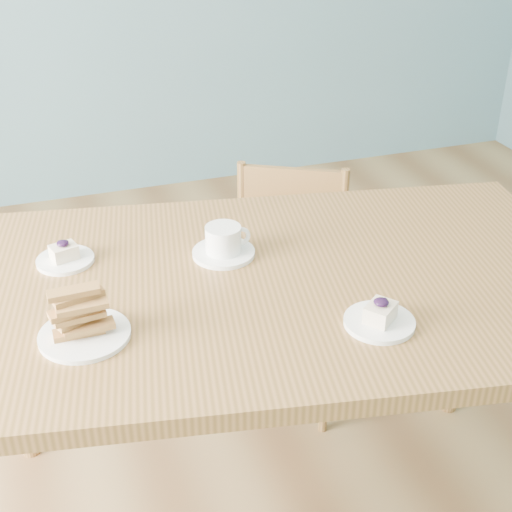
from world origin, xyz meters
TOP-DOWN VIEW (x-y plane):
  - room at (0.00, 0.00)m, footprint 5.01×5.01m
  - dining_table at (0.05, 0.10)m, footprint 1.67×1.13m
  - dining_chair at (0.30, 0.63)m, footprint 0.49×0.49m
  - cheesecake_plate_near at (0.21, -0.15)m, footprint 0.15×0.15m
  - cheesecake_plate_far at (-0.39, 0.33)m, footprint 0.14×0.14m
  - coffee_cup at (-0.02, 0.24)m, footprint 0.15×0.15m
  - biscotti_plate at (-0.38, 0.01)m, footprint 0.19×0.19m

SIDE VIEW (x-z plane):
  - dining_chair at x=0.30m, z-range 0.01..0.82m
  - dining_table at x=0.05m, z-range 0.33..1.15m
  - cheesecake_plate_far at x=-0.39m, z-range 0.81..0.87m
  - cheesecake_plate_near at x=0.21m, z-range 0.81..0.87m
  - coffee_cup at x=-0.02m, z-range 0.82..0.89m
  - biscotti_plate at x=-0.38m, z-range 0.81..0.92m
  - room at x=0.00m, z-range -0.01..2.71m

